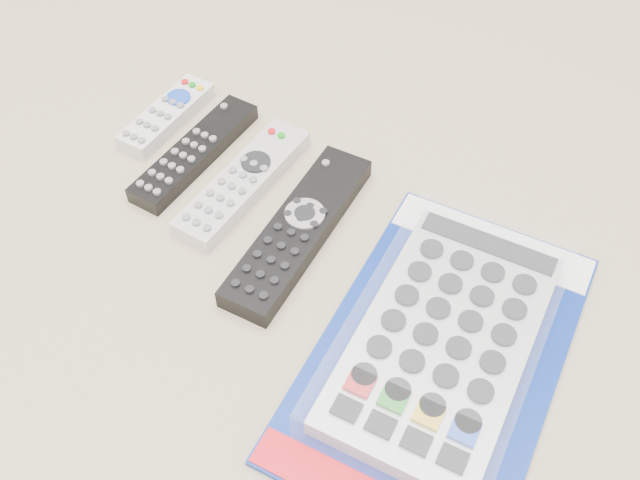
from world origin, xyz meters
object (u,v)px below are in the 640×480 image
Objects in this scene: remote_slim_black at (195,152)px; remote_silver_dvd at (243,182)px; remote_small_grey at (167,115)px; remote_large_black at (299,230)px; jumbo_remote_packaged at (444,339)px.

remote_slim_black is 0.97× the size of remote_silver_dvd.
remote_silver_dvd is (0.15, -0.03, 0.00)m from remote_small_grey.
remote_small_grey is 0.25m from remote_large_black.
remote_small_grey is 0.71× the size of remote_silver_dvd.
remote_large_black is (0.09, -0.02, 0.00)m from remote_silver_dvd.
remote_small_grey and remote_slim_black have the same top height.
remote_silver_dvd reaches higher than remote_small_grey.
remote_small_grey is at bearing 163.84° from remote_silver_dvd.
remote_small_grey is 0.08m from remote_slim_black.
jumbo_remote_packaged is (0.19, -0.03, 0.01)m from remote_large_black.
remote_slim_black is at bearing 163.67° from remote_large_black.
jumbo_remote_packaged is at bearing -17.70° from remote_large_black.
remote_large_black is 0.64× the size of jumbo_remote_packaged.
jumbo_remote_packaged is (0.37, -0.05, 0.01)m from remote_slim_black.
remote_silver_dvd is 0.10m from remote_large_black.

